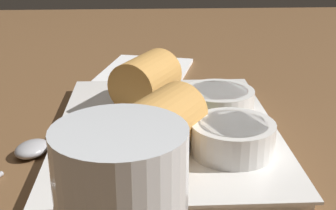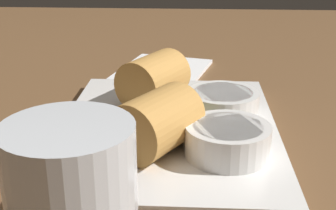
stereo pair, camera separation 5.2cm
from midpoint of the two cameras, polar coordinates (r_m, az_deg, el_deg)
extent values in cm
cube|color=brown|center=(53.07, -5.17, -6.18)|extent=(180.00, 140.00, 2.00)
cube|color=white|center=(54.64, -2.73, -3.40)|extent=(32.03, 24.11, 1.20)
cube|color=white|center=(54.33, -2.74, -2.68)|extent=(33.31, 25.07, 0.30)
cylinder|color=#D19347|center=(47.09, -3.68, -2.23)|extent=(10.52, 9.82, 6.31)
sphere|color=#56843D|center=(49.66, -1.65, -0.90)|extent=(4.10, 4.10, 4.10)
cylinder|color=#D19347|center=(60.19, -4.59, 3.08)|extent=(10.46, 9.59, 6.31)
sphere|color=#56843D|center=(62.90, -3.09, 3.93)|extent=(4.10, 4.10, 4.10)
cylinder|color=white|center=(56.70, 3.71, 0.29)|extent=(8.60, 8.60, 3.23)
cylinder|color=maroon|center=(56.24, 3.74, 1.54)|extent=(7.06, 7.06, 0.58)
cylinder|color=white|center=(47.61, 4.98, -4.03)|extent=(8.60, 8.60, 3.23)
cylinder|color=beige|center=(47.06, 5.03, -2.57)|extent=(7.06, 7.06, 0.58)
ellipsoid|color=#B2B2B7|center=(53.26, -18.81, -5.13)|extent=(5.23, 4.77, 1.47)
cube|color=white|center=(78.59, -4.25, 4.16)|extent=(18.74, 17.05, 0.60)
camera|label=1|loc=(0.03, -92.79, -1.09)|focal=50.00mm
camera|label=2|loc=(0.03, 87.21, 1.09)|focal=50.00mm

